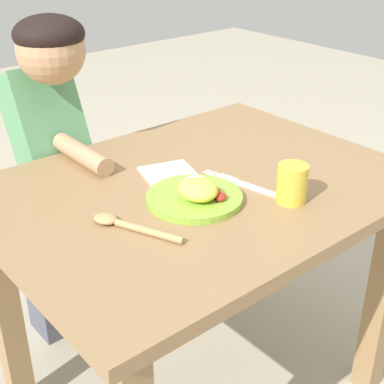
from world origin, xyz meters
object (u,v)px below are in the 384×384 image
(fork, at_px, (242,184))
(drinking_cup, at_px, (292,183))
(spoon, at_px, (125,225))
(plate, at_px, (196,195))
(person, at_px, (53,174))

(fork, xyz_separation_m, drinking_cup, (0.03, -0.13, 0.04))
(spoon, distance_m, drinking_cup, 0.39)
(plate, bearing_deg, drinking_cup, -38.96)
(fork, relative_size, spoon, 1.02)
(plate, height_order, person, person)
(fork, distance_m, spoon, 0.33)
(person, bearing_deg, fork, 112.38)
(plate, height_order, drinking_cup, drinking_cup)
(spoon, relative_size, drinking_cup, 2.34)
(fork, bearing_deg, drinking_cup, -179.12)
(drinking_cup, relative_size, person, 0.08)
(fork, height_order, spoon, spoon)
(fork, xyz_separation_m, spoon, (-0.33, 0.01, 0.01))
(drinking_cup, bearing_deg, plate, 141.04)
(spoon, bearing_deg, person, -33.11)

